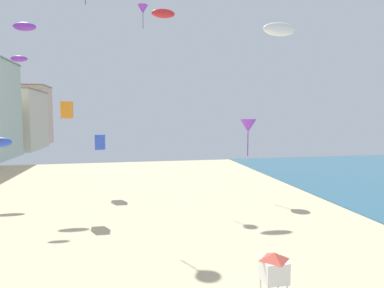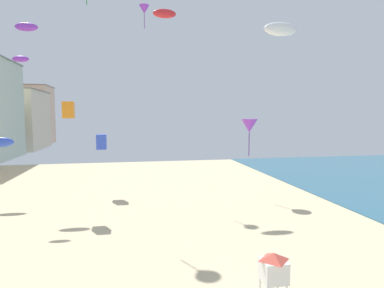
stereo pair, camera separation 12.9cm
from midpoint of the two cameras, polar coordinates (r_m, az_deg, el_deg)
name	(u,v)px [view 2 (the right image)]	position (r m, az deg, el deg)	size (l,w,h in m)	color
boardwalk_hotel_distant	(8,120)	(98.39, -29.37, 3.69)	(17.33, 18.98, 15.55)	beige
boardwalk_hotel_furthest	(28,115)	(115.19, -26.63, 4.55)	(13.97, 12.64, 18.22)	beige
lifeguard_stand	(274,268)	(16.59, 14.24, -20.14)	(1.10, 1.10, 2.55)	white
kite_purple_delta	(144,9)	(41.02, -8.22, 22.16)	(1.15, 1.15, 2.62)	purple
kite_purple_parafoil	(26,27)	(41.50, -26.77, 17.73)	(2.36, 0.65, 0.92)	purple
kite_white_parafoil	(280,29)	(27.94, 15.25, 18.71)	(2.72, 0.75, 1.06)	white
kite_red_parafoil	(164,14)	(38.24, -4.71, 21.68)	(2.52, 0.70, 0.98)	red
kite_purple_parafoil_2	(21,59)	(35.48, -27.56, 12.99)	(1.49, 0.41, 0.58)	purple
kite_blue_box	(101,142)	(37.95, -15.38, 0.36)	(1.06, 1.06, 1.66)	blue
kite_orange_box	(68,110)	(32.54, -20.60, 5.56)	(0.98, 0.98, 1.54)	orange
kite_blue_parafoil_2	(0,142)	(37.87, -30.31, 0.27)	(2.56, 0.71, 1.00)	blue
kite_purple_delta_2	(249,126)	(35.33, 10.04, 3.13)	(1.73, 1.73, 3.93)	purple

